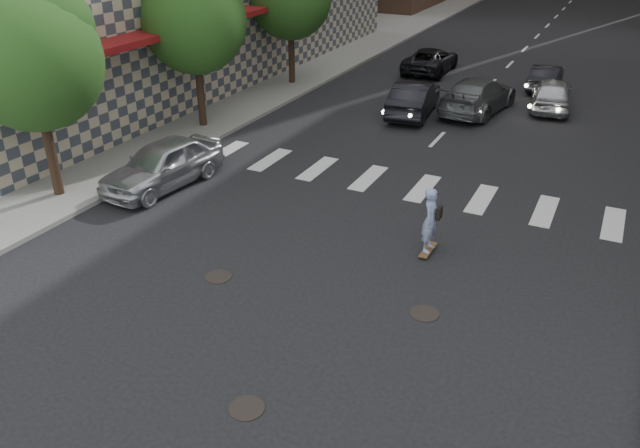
{
  "coord_description": "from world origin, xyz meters",
  "views": [
    {
      "loc": [
        6.44,
        -9.95,
        8.61
      ],
      "look_at": [
        0.16,
        2.8,
        1.3
      ],
      "focal_mm": 35.0,
      "sensor_mm": 36.0,
      "label": 1
    }
  ],
  "objects_px": {
    "traffic_car_b": "(478,95)",
    "tree_b": "(197,15)",
    "traffic_car_c": "(431,60)",
    "traffic_car_e": "(546,77)",
    "traffic_car_d": "(551,94)",
    "tree_a": "(35,54)",
    "traffic_car_a": "(414,98)",
    "skateboarder": "(431,220)",
    "silver_sedan": "(163,164)"
  },
  "relations": [
    {
      "from": "skateboarder",
      "to": "traffic_car_d",
      "type": "relative_size",
      "value": 0.45
    },
    {
      "from": "traffic_car_e",
      "to": "tree_a",
      "type": "bearing_deg",
      "value": 59.05
    },
    {
      "from": "tree_b",
      "to": "traffic_car_d",
      "type": "bearing_deg",
      "value": 35.76
    },
    {
      "from": "silver_sedan",
      "to": "traffic_car_b",
      "type": "relative_size",
      "value": 0.86
    },
    {
      "from": "skateboarder",
      "to": "traffic_car_c",
      "type": "xyz_separation_m",
      "value": [
        -6.25,
        20.18,
        -0.34
      ]
    },
    {
      "from": "skateboarder",
      "to": "traffic_car_d",
      "type": "bearing_deg",
      "value": 87.72
    },
    {
      "from": "traffic_car_a",
      "to": "skateboarder",
      "type": "bearing_deg",
      "value": 103.83
    },
    {
      "from": "skateboarder",
      "to": "silver_sedan",
      "type": "bearing_deg",
      "value": 178.56
    },
    {
      "from": "silver_sedan",
      "to": "traffic_car_e",
      "type": "bearing_deg",
      "value": 69.07
    },
    {
      "from": "tree_a",
      "to": "traffic_car_e",
      "type": "height_order",
      "value": "tree_a"
    },
    {
      "from": "traffic_car_a",
      "to": "traffic_car_b",
      "type": "xyz_separation_m",
      "value": [
        2.5,
        1.75,
        0.02
      ]
    },
    {
      "from": "tree_b",
      "to": "traffic_car_d",
      "type": "distance_m",
      "value": 16.41
    },
    {
      "from": "skateboarder",
      "to": "traffic_car_a",
      "type": "bearing_deg",
      "value": 111.95
    },
    {
      "from": "traffic_car_b",
      "to": "traffic_car_c",
      "type": "bearing_deg",
      "value": -48.95
    },
    {
      "from": "silver_sedan",
      "to": "traffic_car_a",
      "type": "relative_size",
      "value": 1.0
    },
    {
      "from": "tree_a",
      "to": "traffic_car_b",
      "type": "relative_size",
      "value": 1.22
    },
    {
      "from": "traffic_car_b",
      "to": "traffic_car_c",
      "type": "distance_m",
      "value": 7.75
    },
    {
      "from": "silver_sedan",
      "to": "traffic_car_d",
      "type": "distance_m",
      "value": 18.43
    },
    {
      "from": "tree_a",
      "to": "silver_sedan",
      "type": "distance_m",
      "value": 5.05
    },
    {
      "from": "silver_sedan",
      "to": "traffic_car_c",
      "type": "relative_size",
      "value": 0.95
    },
    {
      "from": "traffic_car_c",
      "to": "traffic_car_b",
      "type": "bearing_deg",
      "value": 122.77
    },
    {
      "from": "tree_a",
      "to": "skateboarder",
      "type": "xyz_separation_m",
      "value": [
        11.95,
        1.69,
        -3.63
      ]
    },
    {
      "from": "tree_a",
      "to": "traffic_car_b",
      "type": "xyz_separation_m",
      "value": [
        9.95,
        15.39,
        -3.86
      ]
    },
    {
      "from": "skateboarder",
      "to": "traffic_car_c",
      "type": "relative_size",
      "value": 0.4
    },
    {
      "from": "traffic_car_d",
      "to": "tree_a",
      "type": "bearing_deg",
      "value": 45.87
    },
    {
      "from": "traffic_car_d",
      "to": "skateboarder",
      "type": "bearing_deg",
      "value": 79.02
    },
    {
      "from": "silver_sedan",
      "to": "skateboarder",
      "type": "bearing_deg",
      "value": 3.75
    },
    {
      "from": "tree_a",
      "to": "traffic_car_e",
      "type": "distance_m",
      "value": 24.48
    },
    {
      "from": "traffic_car_d",
      "to": "traffic_car_e",
      "type": "height_order",
      "value": "traffic_car_d"
    },
    {
      "from": "tree_b",
      "to": "traffic_car_b",
      "type": "relative_size",
      "value": 1.22
    },
    {
      "from": "traffic_car_e",
      "to": "traffic_car_b",
      "type": "bearing_deg",
      "value": 67.24
    },
    {
      "from": "traffic_car_b",
      "to": "tree_b",
      "type": "bearing_deg",
      "value": 44.35
    },
    {
      "from": "tree_a",
      "to": "skateboarder",
      "type": "bearing_deg",
      "value": 8.07
    },
    {
      "from": "skateboarder",
      "to": "silver_sedan",
      "type": "relative_size",
      "value": 0.42
    },
    {
      "from": "skateboarder",
      "to": "traffic_car_e",
      "type": "height_order",
      "value": "skateboarder"
    },
    {
      "from": "tree_b",
      "to": "traffic_car_e",
      "type": "bearing_deg",
      "value": 46.58
    },
    {
      "from": "traffic_car_a",
      "to": "traffic_car_e",
      "type": "relative_size",
      "value": 1.2
    },
    {
      "from": "tree_b",
      "to": "traffic_car_b",
      "type": "distance_m",
      "value": 12.99
    },
    {
      "from": "skateboarder",
      "to": "traffic_car_b",
      "type": "relative_size",
      "value": 0.36
    },
    {
      "from": "silver_sedan",
      "to": "traffic_car_e",
      "type": "relative_size",
      "value": 1.2
    },
    {
      "from": "traffic_car_c",
      "to": "traffic_car_e",
      "type": "xyz_separation_m",
      "value": [
        6.48,
        -1.01,
        -0.04
      ]
    },
    {
      "from": "tree_a",
      "to": "traffic_car_a",
      "type": "xyz_separation_m",
      "value": [
        7.45,
        13.64,
        -3.88
      ]
    },
    {
      "from": "traffic_car_c",
      "to": "traffic_car_e",
      "type": "relative_size",
      "value": 1.26
    },
    {
      "from": "tree_a",
      "to": "traffic_car_a",
      "type": "relative_size",
      "value": 1.42
    },
    {
      "from": "silver_sedan",
      "to": "traffic_car_c",
      "type": "bearing_deg",
      "value": 87.18
    },
    {
      "from": "traffic_car_a",
      "to": "silver_sedan",
      "type": "bearing_deg",
      "value": 59.68
    },
    {
      "from": "silver_sedan",
      "to": "traffic_car_c",
      "type": "distance_m",
      "value": 19.98
    },
    {
      "from": "skateboarder",
      "to": "traffic_car_e",
      "type": "relative_size",
      "value": 0.5
    },
    {
      "from": "traffic_car_b",
      "to": "traffic_car_e",
      "type": "xyz_separation_m",
      "value": [
        2.22,
        5.47,
        -0.15
      ]
    },
    {
      "from": "traffic_car_a",
      "to": "traffic_car_b",
      "type": "relative_size",
      "value": 0.86
    }
  ]
}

